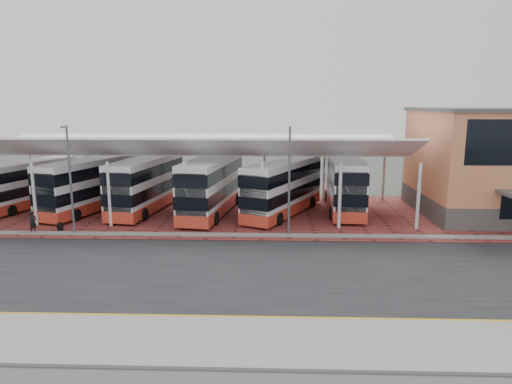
% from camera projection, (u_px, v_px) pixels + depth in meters
% --- Properties ---
extents(ground, '(140.00, 140.00, 0.00)m').
position_uv_depth(ground, '(259.00, 266.00, 27.49)').
color(ground, '#41443F').
extents(road, '(120.00, 14.00, 0.02)m').
position_uv_depth(road, '(259.00, 272.00, 26.51)').
color(road, black).
rests_on(road, ground).
extents(forecourt, '(72.00, 16.00, 0.06)m').
position_uv_depth(forecourt, '(286.00, 214.00, 40.17)').
color(forecourt, brown).
rests_on(forecourt, ground).
extents(sidewalk, '(120.00, 4.00, 0.14)m').
position_uv_depth(sidewalk, '(253.00, 341.00, 18.65)').
color(sidewalk, slate).
rests_on(sidewalk, ground).
extents(north_kerb, '(120.00, 0.80, 0.14)m').
position_uv_depth(north_kerb, '(261.00, 235.00, 33.56)').
color(north_kerb, slate).
rests_on(north_kerb, ground).
extents(yellow_line_near, '(120.00, 0.12, 0.01)m').
position_uv_depth(yellow_line_near, '(255.00, 320.00, 20.62)').
color(yellow_line_near, '#BD9906').
rests_on(yellow_line_near, road).
extents(yellow_line_far, '(120.00, 0.12, 0.01)m').
position_uv_depth(yellow_line_far, '(255.00, 317.00, 20.91)').
color(yellow_line_far, '#BD9906').
rests_on(yellow_line_far, road).
extents(canopy, '(37.00, 11.63, 7.07)m').
position_uv_depth(canopy, '(196.00, 147.00, 40.25)').
color(canopy, silver).
rests_on(canopy, ground).
extents(lamp_west, '(0.16, 0.90, 8.07)m').
position_uv_depth(lamp_west, '(70.00, 177.00, 33.27)').
color(lamp_west, '#595C61').
rests_on(lamp_west, ground).
extents(lamp_east, '(0.16, 0.90, 8.07)m').
position_uv_depth(lamp_east, '(289.00, 178.00, 32.74)').
color(lamp_east, '#595C61').
rests_on(lamp_east, ground).
extents(bus_0, '(5.21, 10.67, 4.29)m').
position_uv_depth(bus_0, '(29.00, 185.00, 42.43)').
color(bus_0, silver).
rests_on(bus_0, forecourt).
extents(bus_1, '(5.83, 11.63, 4.68)m').
position_uv_depth(bus_1, '(90.00, 185.00, 41.01)').
color(bus_1, silver).
rests_on(bus_1, forecourt).
extents(bus_2, '(4.42, 11.87, 4.78)m').
position_uv_depth(bus_2, '(147.00, 184.00, 41.19)').
color(bus_2, silver).
rests_on(bus_2, forecourt).
extents(bus_3, '(4.51, 12.25, 4.94)m').
position_uv_depth(bus_3, '(212.00, 186.00, 39.94)').
color(bus_3, silver).
rests_on(bus_3, forecourt).
extents(bus_4, '(7.31, 11.39, 4.69)m').
position_uv_depth(bus_4, '(283.00, 188.00, 39.68)').
color(bus_4, silver).
rests_on(bus_4, forecourt).
extents(bus_5, '(3.46, 11.83, 4.82)m').
position_uv_depth(bus_5, '(344.00, 184.00, 41.24)').
color(bus_5, silver).
rests_on(bus_5, forecourt).
extents(pedestrian, '(0.59, 0.71, 1.67)m').
position_uv_depth(pedestrian, '(33.00, 222.00, 34.14)').
color(pedestrian, black).
rests_on(pedestrian, forecourt).
extents(suitcase, '(0.35, 0.25, 0.61)m').
position_uv_depth(suitcase, '(60.00, 227.00, 34.83)').
color(suitcase, black).
rests_on(suitcase, forecourt).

